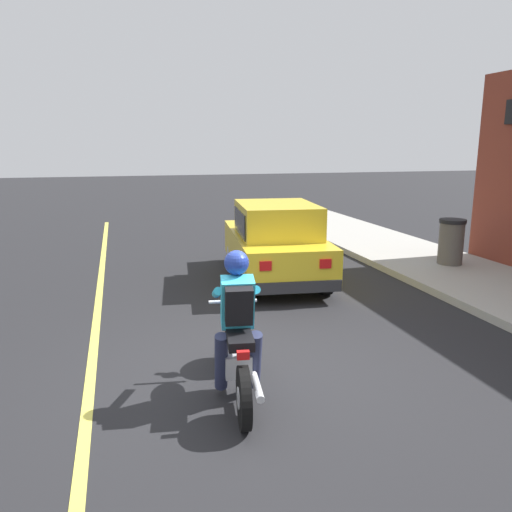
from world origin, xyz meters
TOP-DOWN VIEW (x-y plane):
  - ground_plane at (0.00, 0.00)m, footprint 80.00×80.00m
  - sidewalk_curb at (5.35, 3.00)m, footprint 2.60×22.00m
  - lane_stripe at (-1.80, 3.00)m, footprint 0.12×19.80m
  - motorcycle_with_rider at (-0.21, -0.36)m, footprint 0.63×2.01m
  - car_hatchback at (1.61, 4.06)m, footprint 2.04×3.94m
  - trash_bin at (5.54, 3.81)m, footprint 0.56×0.56m

SIDE VIEW (x-z plane):
  - ground_plane at x=0.00m, z-range 0.00..0.00m
  - lane_stripe at x=-1.80m, z-range 0.00..0.01m
  - sidewalk_curb at x=5.35m, z-range 0.00..0.14m
  - trash_bin at x=5.54m, z-range 0.15..1.13m
  - motorcycle_with_rider at x=-0.21m, z-range -0.13..1.49m
  - car_hatchback at x=1.61m, z-range -0.02..1.55m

